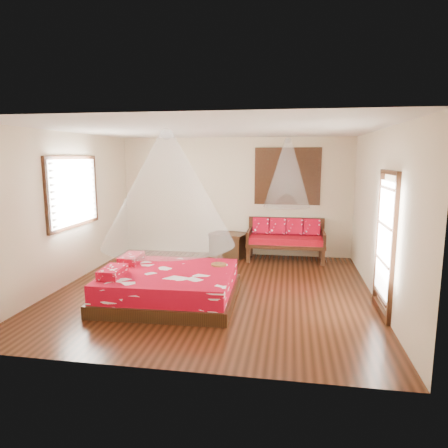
{
  "coord_description": "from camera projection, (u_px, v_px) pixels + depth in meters",
  "views": [
    {
      "loc": [
        1.3,
        -6.71,
        2.36
      ],
      "look_at": [
        0.14,
        0.3,
        1.15
      ],
      "focal_mm": 32.0,
      "sensor_mm": 36.0,
      "label": 1
    }
  ],
  "objects": [
    {
      "name": "wine_tray",
      "position": [
        219.0,
        262.0,
        6.87
      ],
      "size": [
        0.27,
        0.27,
        0.21
      ],
      "rotation": [
        0.0,
        0.0,
        0.34
      ],
      "color": "brown",
      "rests_on": "bed"
    },
    {
      "name": "room",
      "position": [
        213.0,
        212.0,
        6.9
      ],
      "size": [
        5.54,
        5.54,
        2.84
      ],
      "color": "black",
      "rests_on": "ground"
    },
    {
      "name": "glazed_door",
      "position": [
        385.0,
        244.0,
        5.93
      ],
      "size": [
        0.08,
        1.02,
        2.16
      ],
      "color": "black",
      "rests_on": "floor"
    },
    {
      "name": "mosquito_net_main",
      "position": [
        168.0,
        189.0,
        6.32
      ],
      "size": [
        2.15,
        2.15,
        1.8
      ],
      "primitive_type": "cone",
      "color": "white",
      "rests_on": "ceiling"
    },
    {
      "name": "daybed",
      "position": [
        286.0,
        237.0,
        9.16
      ],
      "size": [
        1.76,
        0.78,
        0.94
      ],
      "color": "black",
      "rests_on": "floor"
    },
    {
      "name": "storage_chest",
      "position": [
        229.0,
        245.0,
        9.48
      ],
      "size": [
        0.97,
        0.83,
        0.57
      ],
      "rotation": [
        0.0,
        0.0,
        -0.31
      ],
      "color": "black",
      "rests_on": "floor"
    },
    {
      "name": "shutter_panel",
      "position": [
        287.0,
        176.0,
        9.26
      ],
      "size": [
        1.52,
        0.06,
        1.32
      ],
      "color": "black",
      "rests_on": "wall_back"
    },
    {
      "name": "mosquito_net_daybed",
      "position": [
        287.0,
        173.0,
        8.79
      ],
      "size": [
        1.03,
        1.03,
        1.5
      ],
      "primitive_type": "cone",
      "color": "white",
      "rests_on": "ceiling"
    },
    {
      "name": "window_left",
      "position": [
        74.0,
        192.0,
        7.48
      ],
      "size": [
        0.1,
        1.74,
        1.34
      ],
      "color": "black",
      "rests_on": "wall_left"
    },
    {
      "name": "bed",
      "position": [
        169.0,
        285.0,
        6.59
      ],
      "size": [
        2.21,
        2.01,
        0.64
      ],
      "rotation": [
        0.0,
        0.0,
        0.03
      ],
      "color": "black",
      "rests_on": "floor"
    }
  ]
}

